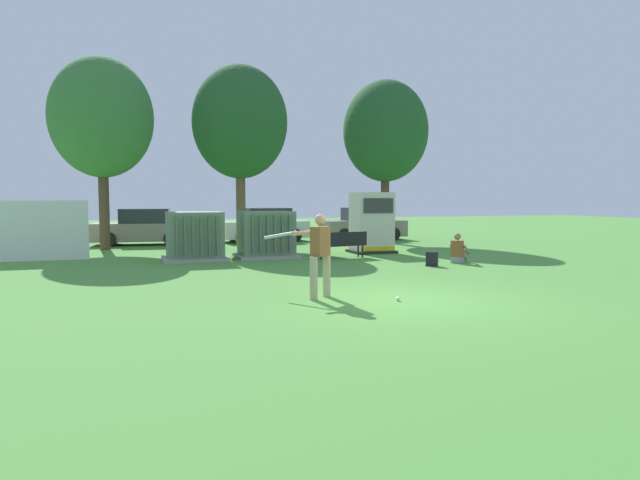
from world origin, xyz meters
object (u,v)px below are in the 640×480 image
at_px(transformer_mid_west, 266,235).
at_px(parked_car_rightmost, 363,225).
at_px(generator_enclosure, 372,223).
at_px(parked_car_left_of_center, 143,228).
at_px(seated_spectator, 458,251).
at_px(park_bench, 343,243).
at_px(backpack, 432,259).
at_px(sports_ball, 398,299).
at_px(transformer_west, 195,237).
at_px(parked_car_right_of_center, 264,226).
at_px(batter, 318,251).

xyz_separation_m(transformer_mid_west, parked_car_rightmost, (6.61, 6.77, -0.04)).
xyz_separation_m(generator_enclosure, parked_car_left_of_center, (-8.21, 6.70, -0.38)).
bearing_deg(seated_spectator, park_bench, 141.00).
distance_m(transformer_mid_west, seated_spectator, 6.54).
bearing_deg(parked_car_left_of_center, backpack, -53.96).
relative_size(sports_ball, seated_spectator, 0.09).
height_order(sports_ball, parked_car_rightmost, parked_car_rightmost).
height_order(transformer_mid_west, sports_ball, transformer_mid_west).
bearing_deg(park_bench, parked_car_left_of_center, 127.87).
distance_m(transformer_west, sports_ball, 9.41).
distance_m(sports_ball, backpack, 6.09).
xyz_separation_m(transformer_west, parked_car_right_of_center, (4.10, 7.46, -0.04)).
bearing_deg(parked_car_right_of_center, transformer_mid_west, -102.56).
bearing_deg(park_bench, transformer_mid_west, 155.56).
distance_m(park_bench, parked_car_rightmost, 8.92).
height_order(backpack, parked_car_rightmost, parked_car_rightmost).
relative_size(transformer_west, parked_car_rightmost, 0.50).
distance_m(park_bench, sports_ball, 8.10).
height_order(transformer_west, seated_spectator, transformer_west).
relative_size(park_bench, seated_spectator, 1.91).
distance_m(batter, parked_car_left_of_center, 15.63).
bearing_deg(sports_ball, backpack, 53.42).
distance_m(transformer_mid_west, sports_ball, 9.03).
relative_size(generator_enclosure, parked_car_rightmost, 0.55).
bearing_deg(parked_car_right_of_center, park_bench, -84.51).
xyz_separation_m(parked_car_left_of_center, parked_car_right_of_center, (5.62, 0.19, 0.00)).
bearing_deg(transformer_mid_west, seated_spectator, -33.05).
xyz_separation_m(generator_enclosure, batter, (-5.06, -8.60, -0.16)).
bearing_deg(generator_enclosure, transformer_mid_west, -173.83).
bearing_deg(transformer_mid_west, transformer_west, -177.54).
bearing_deg(generator_enclosure, backpack, -90.26).
xyz_separation_m(batter, parked_car_left_of_center, (-3.15, 15.31, -0.22)).
height_order(transformer_mid_west, parked_car_right_of_center, same).
bearing_deg(sports_ball, transformer_mid_west, 93.68).
bearing_deg(transformer_mid_west, park_bench, -24.44).
xyz_separation_m(transformer_west, parked_car_left_of_center, (-1.52, 7.26, -0.04)).
bearing_deg(transformer_west, backpack, -30.88).
relative_size(sports_ball, parked_car_rightmost, 0.02).
distance_m(transformer_west, seated_spectator, 8.67).
height_order(park_bench, backpack, park_bench).
bearing_deg(sports_ball, parked_car_rightmost, 69.03).
xyz_separation_m(transformer_west, park_bench, (4.92, -1.01, -0.25)).
relative_size(batter, backpack, 3.95).
relative_size(park_bench, backpack, 4.19).
relative_size(park_bench, batter, 1.06).
distance_m(transformer_west, backpack, 7.79).
bearing_deg(transformer_mid_west, backpack, -44.23).
relative_size(transformer_west, park_bench, 1.14).
distance_m(transformer_west, parked_car_right_of_center, 8.51).
xyz_separation_m(transformer_mid_west, sports_ball, (0.58, -8.98, -0.74)).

